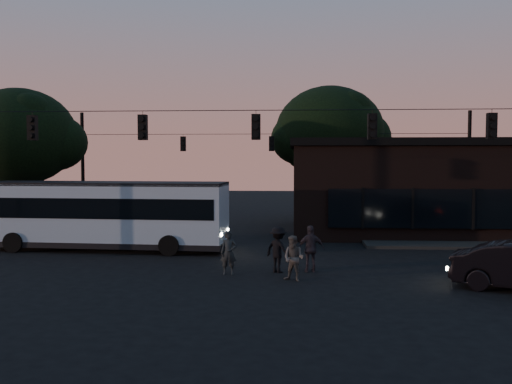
# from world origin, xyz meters

# --- Properties ---
(ground) EXTENTS (120.00, 120.00, 0.00)m
(ground) POSITION_xyz_m (0.00, 0.00, 0.00)
(ground) COLOR black
(ground) RESTS_ON ground
(sidewalk_far_right) EXTENTS (14.00, 10.00, 0.15)m
(sidewalk_far_right) POSITION_xyz_m (12.00, 14.00, 0.07)
(sidewalk_far_right) COLOR black
(sidewalk_far_right) RESTS_ON ground
(sidewalk_far_left) EXTENTS (14.00, 10.00, 0.15)m
(sidewalk_far_left) POSITION_xyz_m (-14.00, 14.00, 0.07)
(sidewalk_far_left) COLOR black
(sidewalk_far_left) RESTS_ON ground
(building) EXTENTS (15.40, 10.41, 5.40)m
(building) POSITION_xyz_m (9.00, 15.97, 2.71)
(building) COLOR black
(building) RESTS_ON ground
(tree_behind) EXTENTS (7.60, 7.60, 9.43)m
(tree_behind) POSITION_xyz_m (4.00, 22.00, 6.19)
(tree_behind) COLOR black
(tree_behind) RESTS_ON ground
(tree_left) EXTENTS (6.40, 6.40, 8.30)m
(tree_left) POSITION_xyz_m (-14.00, 13.00, 5.57)
(tree_left) COLOR black
(tree_left) RESTS_ON ground
(signal_rig_near) EXTENTS (26.24, 0.30, 7.50)m
(signal_rig_near) POSITION_xyz_m (0.00, 4.00, 4.45)
(signal_rig_near) COLOR black
(signal_rig_near) RESTS_ON ground
(signal_rig_far) EXTENTS (26.24, 0.30, 7.50)m
(signal_rig_far) POSITION_xyz_m (0.00, 20.00, 4.20)
(signal_rig_far) COLOR black
(signal_rig_far) RESTS_ON ground
(bus) EXTENTS (11.58, 3.35, 3.22)m
(bus) POSITION_xyz_m (-7.36, 7.97, 1.81)
(bus) COLOR #9CB3C7
(bus) RESTS_ON ground
(pedestrian_a) EXTENTS (0.61, 0.41, 1.63)m
(pedestrian_a) POSITION_xyz_m (-0.93, 2.58, 0.81)
(pedestrian_a) COLOR black
(pedestrian_a) RESTS_ON ground
(pedestrian_b) EXTENTS (0.97, 0.89, 1.60)m
(pedestrian_b) POSITION_xyz_m (1.49, 1.58, 0.80)
(pedestrian_b) COLOR #4A4643
(pedestrian_b) RESTS_ON ground
(pedestrian_c) EXTENTS (1.10, 0.61, 1.78)m
(pedestrian_c) POSITION_xyz_m (2.14, 3.21, 0.89)
(pedestrian_c) COLOR #272229
(pedestrian_c) RESTS_ON ground
(pedestrian_d) EXTENTS (1.29, 1.21, 1.75)m
(pedestrian_d) POSITION_xyz_m (0.91, 3.06, 0.87)
(pedestrian_d) COLOR black
(pedestrian_d) RESTS_ON ground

